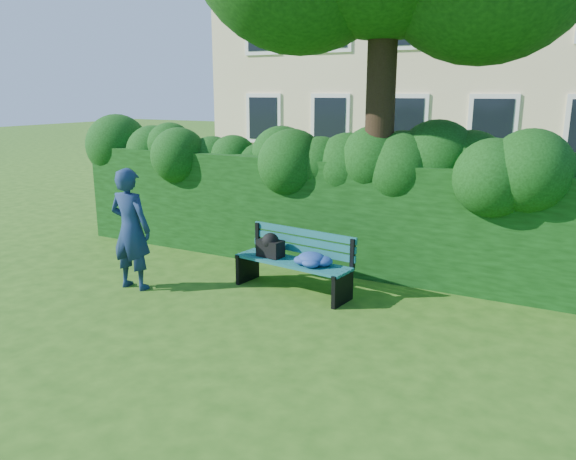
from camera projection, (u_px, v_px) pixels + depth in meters
The scene contains 4 objects.
ground at pixel (267, 307), 7.66m from camera, with size 80.00×80.00×0.00m, color #275113.
hedge at pixel (334, 213), 9.32m from camera, with size 10.00×1.00×1.80m.
park_bench at pixel (295, 259), 8.14m from camera, with size 1.84×0.77×0.89m.
man_reading at pixel (131, 229), 8.19m from camera, with size 0.66×0.43×1.80m, color navy.
Camera 1 is at (3.68, -6.18, 2.86)m, focal length 35.00 mm.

